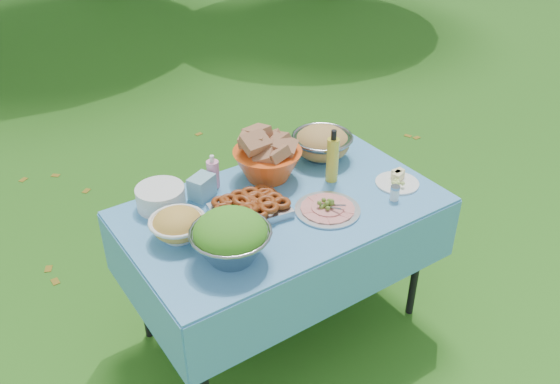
{
  "coord_description": "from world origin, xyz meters",
  "views": [
    {
      "loc": [
        -1.28,
        -1.87,
        2.31
      ],
      "look_at": [
        -0.01,
        0.0,
        0.84
      ],
      "focal_mm": 38.0,
      "sensor_mm": 36.0,
      "label": 1
    }
  ],
  "objects_px": {
    "pasta_bowl_steel": "(322,142)",
    "bread_bowl": "(267,157)",
    "salad_bowl": "(231,237)",
    "plate_stack": "(161,197)",
    "oil_bottle": "(333,156)",
    "picnic_table": "(282,268)",
    "charcuterie_platter": "(328,204)"
  },
  "relations": [
    {
      "from": "pasta_bowl_steel",
      "to": "bread_bowl",
      "type": "bearing_deg",
      "value": -177.91
    },
    {
      "from": "salad_bowl",
      "to": "pasta_bowl_steel",
      "type": "height_order",
      "value": "salad_bowl"
    },
    {
      "from": "plate_stack",
      "to": "pasta_bowl_steel",
      "type": "distance_m",
      "value": 0.9
    },
    {
      "from": "oil_bottle",
      "to": "picnic_table",
      "type": "bearing_deg",
      "value": -171.59
    },
    {
      "from": "salad_bowl",
      "to": "pasta_bowl_steel",
      "type": "bearing_deg",
      "value": 29.46
    },
    {
      "from": "bread_bowl",
      "to": "pasta_bowl_steel",
      "type": "xyz_separation_m",
      "value": [
        0.35,
        0.01,
        -0.03
      ]
    },
    {
      "from": "pasta_bowl_steel",
      "to": "charcuterie_platter",
      "type": "xyz_separation_m",
      "value": [
        -0.28,
        -0.41,
        -0.05
      ]
    },
    {
      "from": "charcuterie_platter",
      "to": "oil_bottle",
      "type": "xyz_separation_m",
      "value": [
        0.18,
        0.2,
        0.1
      ]
    },
    {
      "from": "plate_stack",
      "to": "bread_bowl",
      "type": "relative_size",
      "value": 0.66
    },
    {
      "from": "plate_stack",
      "to": "bread_bowl",
      "type": "distance_m",
      "value": 0.55
    },
    {
      "from": "picnic_table",
      "to": "charcuterie_platter",
      "type": "height_order",
      "value": "charcuterie_platter"
    },
    {
      "from": "pasta_bowl_steel",
      "to": "charcuterie_platter",
      "type": "distance_m",
      "value": 0.5
    },
    {
      "from": "bread_bowl",
      "to": "oil_bottle",
      "type": "height_order",
      "value": "oil_bottle"
    },
    {
      "from": "plate_stack",
      "to": "pasta_bowl_steel",
      "type": "xyz_separation_m",
      "value": [
        0.9,
        -0.05,
        0.03
      ]
    },
    {
      "from": "plate_stack",
      "to": "oil_bottle",
      "type": "xyz_separation_m",
      "value": [
        0.79,
        -0.26,
        0.09
      ]
    },
    {
      "from": "salad_bowl",
      "to": "bread_bowl",
      "type": "height_order",
      "value": "bread_bowl"
    },
    {
      "from": "picnic_table",
      "to": "plate_stack",
      "type": "xyz_separation_m",
      "value": [
        -0.47,
        0.31,
        0.43
      ]
    },
    {
      "from": "pasta_bowl_steel",
      "to": "salad_bowl",
      "type": "bearing_deg",
      "value": -150.54
    },
    {
      "from": "charcuterie_platter",
      "to": "bread_bowl",
      "type": "bearing_deg",
      "value": 99.08
    },
    {
      "from": "plate_stack",
      "to": "oil_bottle",
      "type": "height_order",
      "value": "oil_bottle"
    },
    {
      "from": "pasta_bowl_steel",
      "to": "oil_bottle",
      "type": "relative_size",
      "value": 1.15
    },
    {
      "from": "picnic_table",
      "to": "charcuterie_platter",
      "type": "distance_m",
      "value": 0.47
    },
    {
      "from": "pasta_bowl_steel",
      "to": "charcuterie_platter",
      "type": "height_order",
      "value": "pasta_bowl_steel"
    },
    {
      "from": "salad_bowl",
      "to": "plate_stack",
      "type": "relative_size",
      "value": 1.47
    },
    {
      "from": "bread_bowl",
      "to": "charcuterie_platter",
      "type": "xyz_separation_m",
      "value": [
        0.06,
        -0.4,
        -0.08
      ]
    },
    {
      "from": "salad_bowl",
      "to": "bread_bowl",
      "type": "xyz_separation_m",
      "value": [
        0.47,
        0.45,
        0.01
      ]
    },
    {
      "from": "picnic_table",
      "to": "charcuterie_platter",
      "type": "bearing_deg",
      "value": -46.54
    },
    {
      "from": "salad_bowl",
      "to": "charcuterie_platter",
      "type": "height_order",
      "value": "salad_bowl"
    },
    {
      "from": "picnic_table",
      "to": "bread_bowl",
      "type": "relative_size",
      "value": 4.29
    },
    {
      "from": "bread_bowl",
      "to": "salad_bowl",
      "type": "bearing_deg",
      "value": -136.29
    },
    {
      "from": "pasta_bowl_steel",
      "to": "oil_bottle",
      "type": "distance_m",
      "value": 0.24
    },
    {
      "from": "pasta_bowl_steel",
      "to": "oil_bottle",
      "type": "xyz_separation_m",
      "value": [
        -0.1,
        -0.21,
        0.05
      ]
    }
  ]
}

